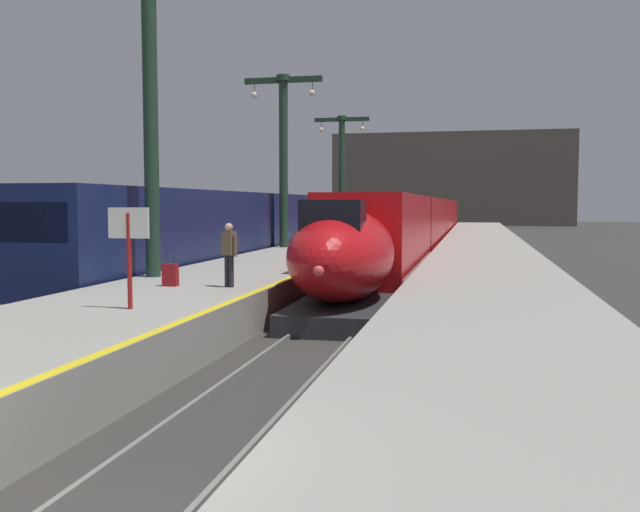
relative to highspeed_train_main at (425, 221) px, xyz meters
The scene contains 16 objects.
platform_left 22.92m from the highspeed_train_main, 100.20° to the right, with size 4.80×110.00×1.05m, color gray.
platform_right 22.92m from the highspeed_train_main, 79.80° to the right, with size 4.80×110.00×1.05m, color gray.
platform_left_safety_stripe 22.60m from the highspeed_train_main, 94.49° to the right, with size 0.20×107.80×0.01m, color yellow.
rail_main_left 19.87m from the highspeed_train_main, 92.17° to the right, with size 0.08×110.00×0.12m, color slate.
rail_main_right 19.87m from the highspeed_train_main, 87.83° to the right, with size 0.08×110.00×0.12m, color slate.
rail_secondary_left 21.74m from the highspeed_train_main, 114.12° to the right, with size 0.08×110.00×0.12m, color slate.
rail_secondary_right 21.18m from the highspeed_train_main, 110.40° to the right, with size 0.08×110.00×0.12m, color slate.
highspeed_train_main is the anchor object (origin of this frame).
regional_train_adjacent 19.55m from the highspeed_train_main, 114.48° to the right, with size 2.85×36.60×3.80m.
station_column_mid 34.02m from the highspeed_train_main, 100.10° to the right, with size 4.00×0.68×9.97m.
station_column_far 19.69m from the highspeed_train_main, 107.88° to the right, with size 4.00×0.68×8.63m.
station_column_distant 7.66m from the highspeed_train_main, 157.65° to the right, with size 4.00×0.68×8.52m.
passenger_near_edge 35.26m from the highspeed_train_main, 94.47° to the right, with size 0.52×0.37×1.69m.
rolling_suitcase 35.57m from the highspeed_train_main, 97.03° to the right, with size 0.40×0.22×0.98m.
departure_info_board 39.43m from the highspeed_train_main, 95.02° to the right, with size 0.90×0.10×2.12m.
terminus_back_wall 54.96m from the highspeed_train_main, 90.00° to the left, with size 36.00×2.00×14.00m, color #4C4742.
Camera 1 is at (3.56, -5.33, 3.24)m, focal length 39.32 mm.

